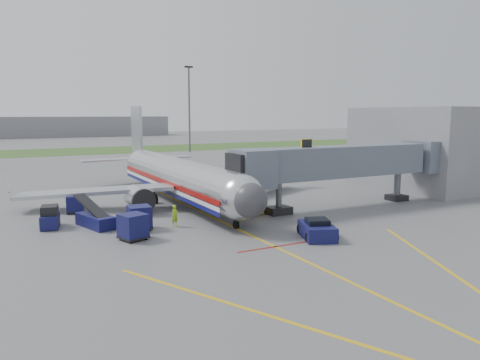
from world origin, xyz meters
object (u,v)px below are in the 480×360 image
baggage_tug (50,218)px  belt_loader (95,220)px  ramp_worker (175,216)px  pushback_tug (317,230)px  airliner (179,177)px

baggage_tug → belt_loader: (3.33, -1.44, -0.21)m
ramp_worker → baggage_tug: bearing=129.4°
pushback_tug → ramp_worker: bearing=134.3°
airliner → ramp_worker: size_ratio=19.74×
airliner → pushback_tug: bearing=-78.0°
baggage_tug → belt_loader: belt_loader is taller
ramp_worker → belt_loader: bearing=128.2°
belt_loader → ramp_worker: belt_loader is taller
pushback_tug → baggage_tug: size_ratio=1.45×
airliner → baggage_tug: 14.74m
belt_loader → baggage_tug: bearing=156.6°
pushback_tug → airliner: bearing=102.0°
baggage_tug → belt_loader: 3.64m
belt_loader → ramp_worker: size_ratio=2.82×
belt_loader → ramp_worker: bearing=-26.7°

